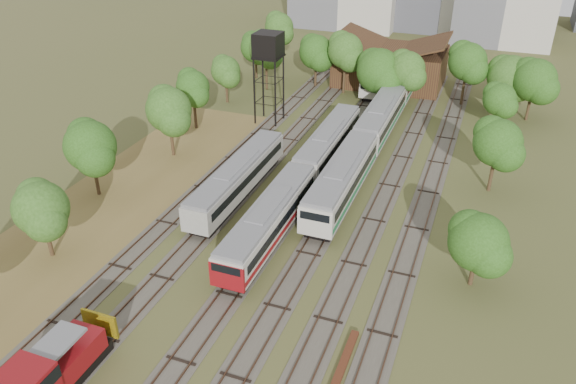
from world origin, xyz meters
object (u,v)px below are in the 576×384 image
at_px(railcar_red_set, 302,177).
at_px(railcar_green_set, 381,118).
at_px(water_tower, 268,47).
at_px(shunter_locomotive, 50,373).

xyz_separation_m(railcar_red_set, railcar_green_set, (4.00, 17.77, 0.19)).
height_order(railcar_green_set, water_tower, water_tower).
distance_m(railcar_green_set, water_tower, 16.47).
bearing_deg(water_tower, shunter_locomotive, -84.39).
height_order(railcar_red_set, water_tower, water_tower).
bearing_deg(railcar_green_set, water_tower, -176.45).
relative_size(railcar_green_set, shunter_locomotive, 6.43).
relative_size(railcar_red_set, railcar_green_set, 0.66).
relative_size(railcar_red_set, shunter_locomotive, 4.27).
bearing_deg(railcar_green_set, shunter_locomotive, -101.98).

